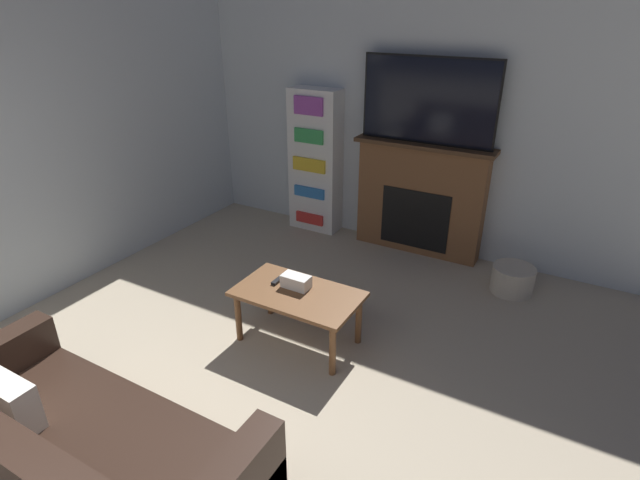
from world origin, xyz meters
name	(u,v)px	position (x,y,z in m)	size (l,w,h in m)	color
wall_back	(399,118)	(0.00, 4.67, 1.35)	(5.46, 0.06, 2.70)	silver
wall_side	(49,141)	(-2.26, 2.32, 1.35)	(0.06, 5.64, 2.70)	silver
fireplace	(420,198)	(0.34, 4.52, 0.59)	(1.41, 0.28, 1.17)	brown
tv	(428,101)	(0.34, 4.50, 1.58)	(1.32, 0.03, 0.81)	black
couch	(79,465)	(-0.14, 0.76, 0.28)	(1.90, 0.88, 0.83)	black
coffee_table	(298,299)	(0.09, 2.53, 0.38)	(0.95, 0.55, 0.45)	brown
tissue_box	(296,281)	(0.04, 2.59, 0.50)	(0.22, 0.12, 0.10)	white
remote_control	(278,280)	(-0.13, 2.59, 0.46)	(0.04, 0.15, 0.02)	black
bookshelf	(315,162)	(-0.90, 4.50, 0.80)	(0.57, 0.29, 1.60)	white
storage_basket	(513,279)	(1.41, 4.13, 0.13)	(0.38, 0.38, 0.25)	#BCB29E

